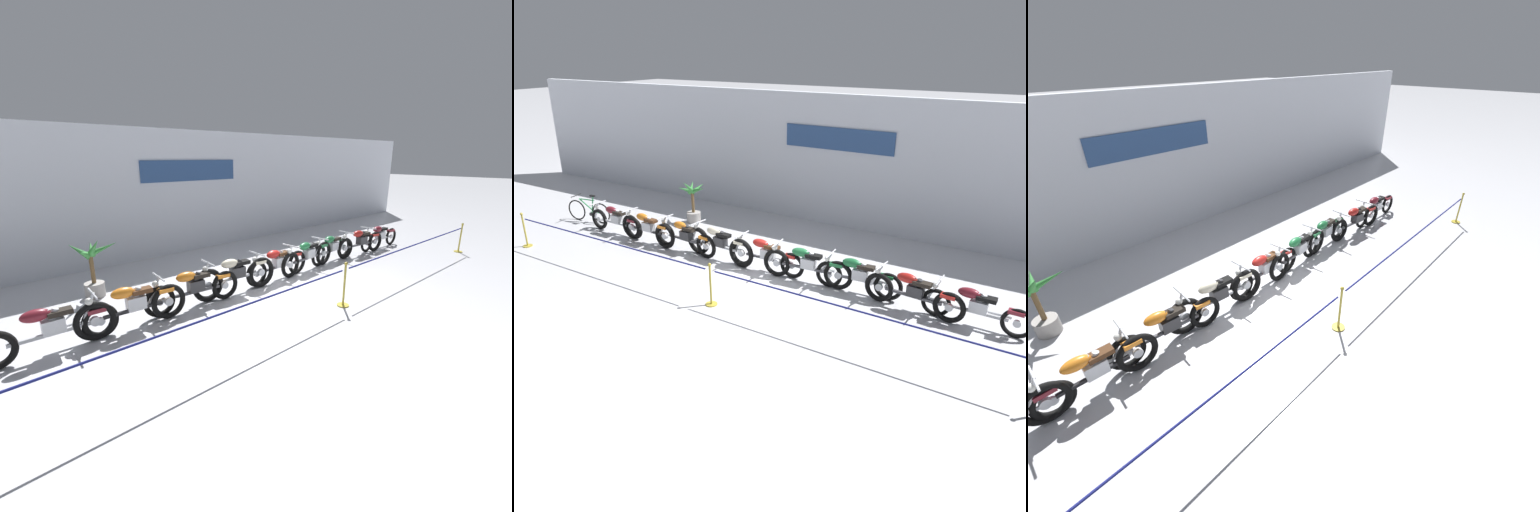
# 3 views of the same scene
# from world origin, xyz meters

# --- Properties ---
(ground_plane) EXTENTS (120.00, 120.00, 0.00)m
(ground_plane) POSITION_xyz_m (0.00, 0.00, 0.00)
(ground_plane) COLOR silver
(back_wall) EXTENTS (28.00, 0.29, 4.20)m
(back_wall) POSITION_xyz_m (0.00, 5.12, 2.10)
(back_wall) COLOR silver
(back_wall) RESTS_ON ground
(motorcycle_maroon_0) EXTENTS (2.30, 0.62, 0.92)m
(motorcycle_maroon_0) POSITION_xyz_m (-5.49, 0.60, 0.45)
(motorcycle_maroon_0) COLOR black
(motorcycle_maroon_0) RESTS_ON ground
(motorcycle_orange_1) EXTENTS (2.22, 0.62, 0.96)m
(motorcycle_orange_1) POSITION_xyz_m (-4.05, 0.52, 0.48)
(motorcycle_orange_1) COLOR black
(motorcycle_orange_1) RESTS_ON ground
(motorcycle_orange_2) EXTENTS (2.33, 0.62, 0.93)m
(motorcycle_orange_2) POSITION_xyz_m (-2.64, 0.60, 0.46)
(motorcycle_orange_2) COLOR black
(motorcycle_orange_2) RESTS_ON ground
(motorcycle_cream_3) EXTENTS (2.39, 0.62, 0.98)m
(motorcycle_cream_3) POSITION_xyz_m (-1.42, 0.61, 0.49)
(motorcycle_cream_3) COLOR black
(motorcycle_cream_3) RESTS_ON ground
(motorcycle_red_4) EXTENTS (2.26, 0.62, 0.93)m
(motorcycle_red_4) POSITION_xyz_m (0.09, 0.67, 0.46)
(motorcycle_red_4) COLOR black
(motorcycle_red_4) RESTS_ON ground
(motorcycle_green_5) EXTENTS (2.43, 0.62, 0.95)m
(motorcycle_green_5) POSITION_xyz_m (1.31, 0.62, 0.47)
(motorcycle_green_5) COLOR black
(motorcycle_green_5) RESTS_ON ground
(motorcycle_green_6) EXTENTS (2.18, 0.62, 0.92)m
(motorcycle_green_6) POSITION_xyz_m (2.64, 0.74, 0.47)
(motorcycle_green_6) COLOR black
(motorcycle_green_6) RESTS_ON ground
(motorcycle_red_7) EXTENTS (2.36, 0.62, 0.94)m
(motorcycle_red_7) POSITION_xyz_m (4.03, 0.56, 0.46)
(motorcycle_red_7) COLOR black
(motorcycle_red_7) RESTS_ON ground
(motorcycle_maroon_8) EXTENTS (2.31, 0.62, 0.91)m
(motorcycle_maroon_8) POSITION_xyz_m (5.36, 0.60, 0.46)
(motorcycle_maroon_8) COLOR black
(motorcycle_maroon_8) RESTS_ON ground
(potted_palm_left_of_row) EXTENTS (1.09, 1.05, 1.57)m
(potted_palm_left_of_row) POSITION_xyz_m (-4.12, 2.76, 0.68)
(potted_palm_left_of_row) COLOR gray
(potted_palm_left_of_row) RESTS_ON ground
(stanchion_far_left) EXTENTS (14.01, 0.28, 1.05)m
(stanchion_far_left) POSITION_xyz_m (-1.47, -1.58, 0.77)
(stanchion_far_left) COLOR gold
(stanchion_far_left) RESTS_ON ground
(stanchion_mid_left) EXTENTS (0.28, 0.28, 1.05)m
(stanchion_mid_left) POSITION_xyz_m (0.00, -1.58, 0.36)
(stanchion_mid_left) COLOR gold
(stanchion_mid_left) RESTS_ON ground
(stanchion_mid_right) EXTENTS (0.28, 0.28, 1.05)m
(stanchion_mid_right) POSITION_xyz_m (7.06, -1.58, 0.36)
(stanchion_mid_right) COLOR gold
(stanchion_mid_right) RESTS_ON ground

